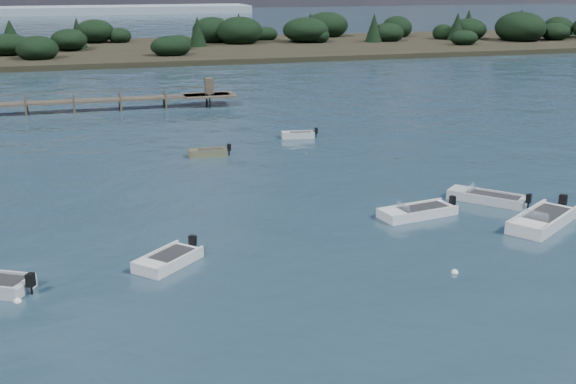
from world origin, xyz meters
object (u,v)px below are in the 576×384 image
object	(u,v)px
tender_far_white	(208,154)
tender_far_grey_b	(298,136)
dinghy_extra_b	(486,199)
dinghy_mid_white_b	(542,222)
dinghy_mid_white_a	(417,213)
dinghy_extra_a	(168,262)

from	to	relation	value
tender_far_white	tender_far_grey_b	distance (m)	8.91
dinghy_extra_b	dinghy_mid_white_b	bearing A→B (deg)	-82.28
dinghy_mid_white_a	dinghy_mid_white_b	world-z (taller)	dinghy_mid_white_b
tender_far_white	dinghy_extra_b	world-z (taller)	dinghy_extra_b
tender_far_white	tender_far_grey_b	xyz separation A→B (m)	(7.97, 3.96, -0.01)
dinghy_extra_a	dinghy_extra_b	world-z (taller)	dinghy_extra_b
dinghy_mid_white_b	dinghy_extra_b	size ratio (longest dim) A/B	1.25
tender_far_white	dinghy_extra_b	bearing A→B (deg)	-48.59
tender_far_white	dinghy_mid_white_b	distance (m)	24.07
tender_far_white	dinghy_mid_white_b	bearing A→B (deg)	-54.52
tender_far_grey_b	dinghy_mid_white_b	size ratio (longest dim) A/B	0.56
dinghy_extra_b	dinghy_mid_white_a	bearing A→B (deg)	-166.19
dinghy_mid_white_a	dinghy_extra_a	bearing A→B (deg)	-167.38
tender_far_grey_b	dinghy_mid_white_b	world-z (taller)	dinghy_mid_white_b
tender_far_grey_b	dinghy_mid_white_a	world-z (taller)	dinghy_mid_white_a
tender_far_white	dinghy_mid_white_b	world-z (taller)	dinghy_mid_white_b
tender_far_white	dinghy_mid_white_b	xyz separation A→B (m)	(13.97, -19.60, 0.03)
dinghy_extra_a	dinghy_mid_white_b	xyz separation A→B (m)	(19.30, -0.15, 0.04)
tender_far_white	dinghy_extra_b	distance (m)	20.22
tender_far_grey_b	dinghy_extra_a	world-z (taller)	dinghy_extra_a
dinghy_extra_a	dinghy_extra_b	xyz separation A→B (m)	(18.69, 4.29, 0.00)
tender_far_grey_b	dinghy_mid_white_a	distance (m)	20.35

